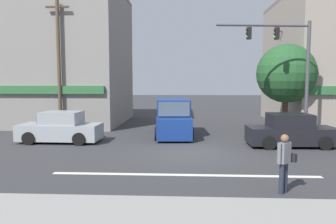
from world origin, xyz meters
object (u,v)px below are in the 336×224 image
object	(u,v)px
utility_pole_near_left	(59,65)
van_crossing_rightbound	(173,118)
street_tree	(286,74)
traffic_light_mast	(289,61)
sedan_waiting_far	(291,132)
pedestrian_foreground_with_bag	(285,160)
utility_pole_far_right	(286,74)
sedan_crossing_leftbound	(61,128)

from	to	relation	value
utility_pole_near_left	van_crossing_rightbound	world-z (taller)	utility_pole_near_left
street_tree	traffic_light_mast	bearing A→B (deg)	-104.11
street_tree	van_crossing_rightbound	world-z (taller)	street_tree
sedan_waiting_far	pedestrian_foreground_with_bag	xyz separation A→B (m)	(-2.30, -6.74, 0.24)
traffic_light_mast	pedestrian_foreground_with_bag	bearing A→B (deg)	-107.45
pedestrian_foreground_with_bag	utility_pole_far_right	bearing A→B (deg)	73.34
traffic_light_mast	van_crossing_rightbound	size ratio (longest dim) A/B	1.32
utility_pole_far_right	sedan_waiting_far	size ratio (longest dim) A/B	1.70
utility_pole_far_right	sedan_waiting_far	bearing A→B (deg)	-104.82
pedestrian_foreground_with_bag	traffic_light_mast	bearing A→B (deg)	72.55
utility_pole_near_left	traffic_light_mast	distance (m)	13.25
street_tree	sedan_crossing_leftbound	xyz separation A→B (m)	(-12.47, -3.77, -2.87)
utility_pole_far_right	sedan_crossing_leftbound	world-z (taller)	utility_pole_far_right
utility_pole_near_left	van_crossing_rightbound	xyz separation A→B (m)	(7.00, -1.07, -3.13)
van_crossing_rightbound	sedan_waiting_far	xyz separation A→B (m)	(5.76, -2.76, -0.29)
utility_pole_near_left	van_crossing_rightbound	bearing A→B (deg)	-8.69
van_crossing_rightbound	street_tree	bearing A→B (deg)	12.64
sedan_crossing_leftbound	pedestrian_foreground_with_bag	xyz separation A→B (m)	(9.18, -7.24, 0.24)
utility_pole_near_left	sedan_crossing_leftbound	world-z (taller)	utility_pole_near_left
street_tree	sedan_crossing_leftbound	bearing A→B (deg)	-163.17
traffic_light_mast	sedan_crossing_leftbound	world-z (taller)	traffic_light_mast
street_tree	pedestrian_foreground_with_bag	size ratio (longest dim) A/B	3.21
traffic_light_mast	van_crossing_rightbound	distance (m)	6.94
street_tree	sedan_crossing_leftbound	distance (m)	13.34
sedan_crossing_leftbound	pedestrian_foreground_with_bag	distance (m)	11.69
utility_pole_near_left	traffic_light_mast	world-z (taller)	utility_pole_near_left
utility_pole_near_left	sedan_crossing_leftbound	xyz separation A→B (m)	(1.28, -3.33, -3.42)
utility_pole_near_left	utility_pole_far_right	bearing A→B (deg)	16.14
utility_pole_far_right	traffic_light_mast	xyz separation A→B (m)	(-1.89, -6.72, 0.51)
street_tree	sedan_crossing_leftbound	size ratio (longest dim) A/B	1.30
utility_pole_near_left	sedan_waiting_far	distance (m)	13.76
street_tree	pedestrian_foreground_with_bag	bearing A→B (deg)	-106.60
utility_pole_far_right	traffic_light_mast	distance (m)	7.00
traffic_light_mast	sedan_waiting_far	size ratio (longest dim) A/B	1.49
utility_pole_far_right	sedan_crossing_leftbound	size ratio (longest dim) A/B	1.71
utility_pole_near_left	van_crossing_rightbound	size ratio (longest dim) A/B	1.69
van_crossing_rightbound	sedan_crossing_leftbound	size ratio (longest dim) A/B	1.14
utility_pole_far_right	pedestrian_foreground_with_bag	bearing A→B (deg)	-106.66
utility_pole_near_left	sedan_waiting_far	size ratio (longest dim) A/B	1.92
street_tree	pedestrian_foreground_with_bag	world-z (taller)	street_tree
sedan_waiting_far	sedan_crossing_leftbound	size ratio (longest dim) A/B	1.00
utility_pole_near_left	pedestrian_foreground_with_bag	xyz separation A→B (m)	(10.47, -10.57, -3.18)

